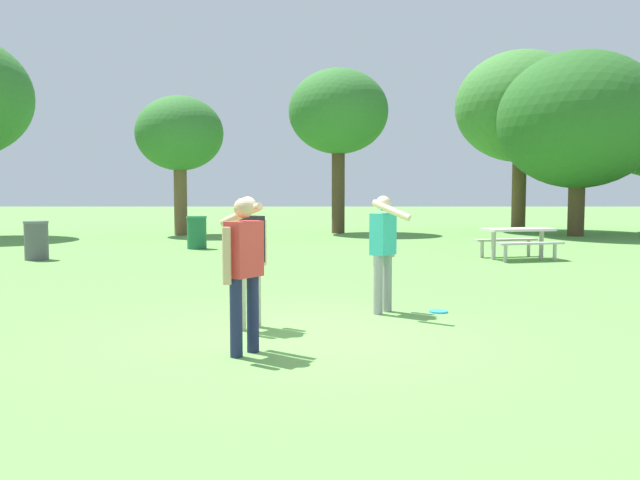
% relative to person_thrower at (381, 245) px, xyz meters
% --- Properties ---
extents(ground_plane, '(120.00, 120.00, 0.00)m').
position_rel_person_thrower_xyz_m(ground_plane, '(-1.07, -1.47, -0.96)').
color(ground_plane, '#609947').
extents(person_thrower, '(0.53, 0.83, 1.64)m').
position_rel_person_thrower_xyz_m(person_thrower, '(0.00, 0.00, 0.00)').
color(person_thrower, gray).
rests_on(person_thrower, ground).
extents(person_catcher, '(0.53, 0.83, 1.64)m').
position_rel_person_thrower_xyz_m(person_catcher, '(-1.69, -2.32, 0.00)').
color(person_catcher, '#1E234C').
rests_on(person_catcher, ground).
extents(person_bystander, '(0.43, 0.48, 1.64)m').
position_rel_person_thrower_xyz_m(person_bystander, '(-1.78, -1.03, -0.02)').
color(person_bystander, '#B7AD93').
rests_on(person_bystander, ground).
extents(frisbee, '(0.26, 0.26, 0.03)m').
position_rel_person_thrower_xyz_m(frisbee, '(0.78, 0.04, -0.95)').
color(frisbee, '#2D9EDB').
rests_on(frisbee, ground).
extents(picnic_table_near, '(1.99, 1.79, 0.77)m').
position_rel_person_thrower_xyz_m(picnic_table_near, '(4.03, 7.17, -0.40)').
color(picnic_table_near, beige).
rests_on(picnic_table_near, ground).
extents(trash_can_beside_table, '(0.59, 0.59, 0.96)m').
position_rel_person_thrower_xyz_m(trash_can_beside_table, '(-7.87, 6.98, -0.48)').
color(trash_can_beside_table, '#515156').
rests_on(trash_can_beside_table, ground).
extents(trash_can_further_along, '(0.59, 0.59, 0.96)m').
position_rel_person_thrower_xyz_m(trash_can_further_along, '(-4.49, 10.03, -0.48)').
color(trash_can_further_along, '#1E663D').
rests_on(trash_can_further_along, ground).
extents(tree_broad_center, '(3.29, 3.29, 5.24)m').
position_rel_person_thrower_xyz_m(tree_broad_center, '(-6.18, 15.86, 2.83)').
color(tree_broad_center, brown).
rests_on(tree_broad_center, ground).
extents(tree_far_right, '(3.92, 3.92, 6.47)m').
position_rel_person_thrower_xyz_m(tree_far_right, '(-0.17, 17.03, 3.78)').
color(tree_far_right, '#4C3823').
rests_on(tree_far_right, ground).
extents(tree_slender_mid, '(5.33, 5.33, 7.40)m').
position_rel_person_thrower_xyz_m(tree_slender_mid, '(7.36, 18.18, 4.14)').
color(tree_slender_mid, brown).
rests_on(tree_slender_mid, ground).
extents(tree_back_left, '(5.91, 5.91, 6.81)m').
position_rel_person_thrower_xyz_m(tree_back_left, '(8.67, 15.38, 3.32)').
color(tree_back_left, '#4C3823').
rests_on(tree_back_left, ground).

